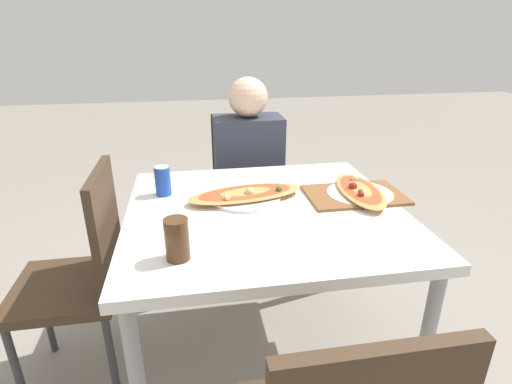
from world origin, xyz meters
TOP-DOWN VIEW (x-y plane):
  - ground_plane at (0.00, 0.00)m, footprint 14.00×14.00m
  - dining_table at (0.00, 0.00)m, footprint 1.07×1.00m
  - chair_far_seated at (0.04, 0.83)m, footprint 0.40×0.40m
  - chair_side_left at (-0.72, 0.02)m, footprint 0.40×0.40m
  - person_seated at (0.04, 0.71)m, footprint 0.38×0.25m
  - pizza_main at (-0.06, 0.11)m, footprint 0.51×0.29m
  - soda_can at (-0.40, 0.21)m, footprint 0.07×0.07m
  - drink_glass at (-0.33, -0.31)m, footprint 0.07×0.07m
  - serving_tray at (0.39, 0.06)m, footprint 0.40×0.26m
  - pizza_second at (0.42, 0.06)m, footprint 0.28×0.41m

SIDE VIEW (x-z plane):
  - ground_plane at x=0.00m, z-range 0.00..0.00m
  - chair_far_seated at x=0.04m, z-range 0.06..0.99m
  - chair_side_left at x=-0.72m, z-range 0.06..0.99m
  - dining_table at x=0.00m, z-range 0.30..1.05m
  - person_seated at x=0.04m, z-range 0.11..1.28m
  - serving_tray at x=0.39m, z-range 0.75..0.76m
  - pizza_second at x=0.42m, z-range 0.74..0.80m
  - pizza_main at x=-0.06m, z-range 0.74..0.80m
  - soda_can at x=-0.40m, z-range 0.75..0.87m
  - drink_glass at x=-0.33m, z-range 0.75..0.88m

